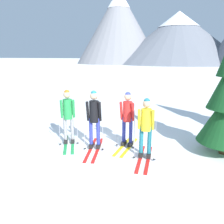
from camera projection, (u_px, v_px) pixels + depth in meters
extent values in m
plane|color=white|center=(104.00, 147.00, 6.89)|extent=(400.00, 400.00, 0.00)
cube|color=green|center=(73.00, 144.00, 7.11)|extent=(0.82, 1.44, 0.02)
cube|color=green|center=(66.00, 144.00, 7.07)|extent=(0.82, 1.44, 0.02)
cube|color=black|center=(73.00, 141.00, 7.18)|extent=(0.22, 0.28, 0.12)
cylinder|color=gray|center=(72.00, 127.00, 7.07)|extent=(0.11, 0.11, 0.83)
cube|color=black|center=(66.00, 141.00, 7.15)|extent=(0.22, 0.28, 0.12)
cylinder|color=gray|center=(65.00, 128.00, 7.04)|extent=(0.11, 0.11, 0.83)
cylinder|color=#238C42|center=(68.00, 109.00, 6.91)|extent=(0.28, 0.28, 0.62)
sphere|color=tan|center=(67.00, 95.00, 6.79)|extent=(0.22, 0.22, 0.22)
sphere|color=#B76019|center=(67.00, 92.00, 6.78)|extent=(0.17, 0.17, 0.17)
cylinder|color=#238C42|center=(73.00, 109.00, 6.87)|extent=(0.16, 0.21, 0.59)
cylinder|color=#238C42|center=(62.00, 109.00, 6.82)|extent=(0.16, 0.21, 0.59)
cylinder|color=#A5A5AD|center=(77.00, 126.00, 6.90)|extent=(0.02, 0.02, 1.24)
cylinder|color=black|center=(78.00, 143.00, 7.04)|extent=(0.07, 0.07, 0.01)
cylinder|color=#A5A5AD|center=(59.00, 127.00, 6.82)|extent=(0.02, 0.02, 1.24)
cylinder|color=black|center=(60.00, 144.00, 6.96)|extent=(0.07, 0.07, 0.01)
cube|color=#99661E|center=(68.00, 107.00, 7.06)|extent=(0.30, 0.26, 0.36)
cube|color=red|center=(98.00, 149.00, 6.68)|extent=(0.50, 1.77, 0.02)
cube|color=red|center=(91.00, 149.00, 6.71)|extent=(0.50, 1.77, 0.02)
cube|color=black|center=(98.00, 146.00, 6.76)|extent=(0.17, 0.28, 0.12)
cylinder|color=#2D389E|center=(98.00, 132.00, 6.65)|extent=(0.11, 0.11, 0.84)
cube|color=black|center=(91.00, 146.00, 6.78)|extent=(0.17, 0.28, 0.12)
cylinder|color=#2D389E|center=(91.00, 131.00, 6.67)|extent=(0.11, 0.11, 0.84)
cylinder|color=black|center=(94.00, 111.00, 6.51)|extent=(0.28, 0.28, 0.63)
sphere|color=tan|center=(94.00, 96.00, 6.39)|extent=(0.23, 0.23, 0.23)
sphere|color=#1E6B7A|center=(94.00, 93.00, 6.37)|extent=(0.17, 0.17, 0.17)
cylinder|color=black|center=(100.00, 112.00, 6.43)|extent=(0.12, 0.22, 0.60)
cylinder|color=black|center=(88.00, 111.00, 6.46)|extent=(0.12, 0.22, 0.60)
cylinder|color=#A5A5AD|center=(103.00, 131.00, 6.44)|extent=(0.02, 0.02, 1.27)
cylinder|color=black|center=(103.00, 149.00, 6.58)|extent=(0.07, 0.07, 0.01)
cylinder|color=#A5A5AD|center=(84.00, 130.00, 6.49)|extent=(0.02, 0.02, 1.27)
cylinder|color=black|center=(85.00, 148.00, 6.63)|extent=(0.07, 0.07, 0.01)
cube|color=yellow|center=(129.00, 147.00, 6.84)|extent=(0.18, 1.56, 0.02)
cube|color=yellow|center=(123.00, 146.00, 6.92)|extent=(0.18, 1.56, 0.02)
cube|color=black|center=(130.00, 144.00, 6.91)|extent=(0.12, 0.27, 0.12)
cylinder|color=#2D389E|center=(131.00, 130.00, 6.80)|extent=(0.11, 0.11, 0.81)
cube|color=black|center=(124.00, 143.00, 6.99)|extent=(0.12, 0.27, 0.12)
cylinder|color=#2D389E|center=(124.00, 130.00, 6.88)|extent=(0.11, 0.11, 0.81)
cylinder|color=red|center=(128.00, 111.00, 6.70)|extent=(0.28, 0.28, 0.61)
sphere|color=tan|center=(128.00, 97.00, 6.59)|extent=(0.22, 0.22, 0.22)
sphere|color=#2D389E|center=(128.00, 95.00, 6.57)|extent=(0.16, 0.16, 0.16)
cylinder|color=red|center=(133.00, 112.00, 6.57)|extent=(0.09, 0.20, 0.58)
cylinder|color=red|center=(121.00, 111.00, 6.70)|extent=(0.09, 0.20, 0.58)
cylinder|color=#A5A5AD|center=(134.00, 130.00, 6.56)|extent=(0.02, 0.02, 1.22)
cylinder|color=black|center=(134.00, 147.00, 6.70)|extent=(0.07, 0.07, 0.01)
cylinder|color=#A5A5AD|center=(117.00, 128.00, 6.76)|extent=(0.02, 0.02, 1.22)
cylinder|color=black|center=(117.00, 145.00, 6.89)|extent=(0.07, 0.07, 0.01)
cube|color=black|center=(129.00, 109.00, 6.84)|extent=(0.27, 0.17, 0.36)
cube|color=red|center=(148.00, 159.00, 6.06)|extent=(0.24, 1.70, 0.02)
cube|color=red|center=(140.00, 158.00, 6.11)|extent=(0.24, 1.70, 0.02)
cube|color=black|center=(149.00, 155.00, 6.14)|extent=(0.13, 0.27, 0.12)
cylinder|color=#1E6B7A|center=(149.00, 140.00, 6.03)|extent=(0.11, 0.11, 0.80)
cube|color=black|center=(141.00, 154.00, 6.19)|extent=(0.13, 0.27, 0.12)
cylinder|color=#1E6B7A|center=(141.00, 140.00, 6.08)|extent=(0.11, 0.11, 0.80)
cylinder|color=yellow|center=(146.00, 120.00, 5.91)|extent=(0.28, 0.28, 0.60)
sphere|color=tan|center=(147.00, 104.00, 5.80)|extent=(0.22, 0.22, 0.22)
sphere|color=#1E6B7A|center=(147.00, 101.00, 5.79)|extent=(0.16, 0.16, 0.16)
cylinder|color=yellow|center=(153.00, 120.00, 5.81)|extent=(0.10, 0.20, 0.57)
cylinder|color=yellow|center=(139.00, 119.00, 5.89)|extent=(0.10, 0.20, 0.57)
cylinder|color=#A5A5AD|center=(155.00, 140.00, 5.80)|extent=(0.02, 0.02, 1.19)
cylinder|color=black|center=(154.00, 159.00, 5.93)|extent=(0.07, 0.07, 0.01)
cylinder|color=#A5A5AD|center=(135.00, 139.00, 5.93)|extent=(0.02, 0.02, 1.19)
cylinder|color=black|center=(134.00, 157.00, 6.06)|extent=(0.07, 0.07, 0.01)
cube|color=maroon|center=(147.00, 117.00, 6.06)|extent=(0.27, 0.18, 0.36)
cylinder|color=#51381E|center=(224.00, 142.00, 6.35)|extent=(0.22, 0.22, 0.72)
cone|color=gray|center=(119.00, 27.00, 76.95)|extent=(29.40, 29.40, 24.46)
cone|color=slate|center=(178.00, 38.00, 73.50)|extent=(42.86, 42.86, 16.73)
cone|color=white|center=(179.00, 19.00, 72.06)|extent=(13.61, 13.61, 5.06)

